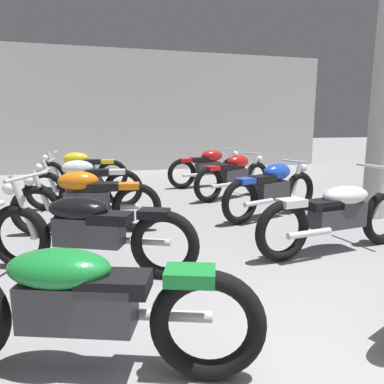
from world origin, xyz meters
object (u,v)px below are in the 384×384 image
(motorcycle_left_row_0, at_px, (76,302))
(motorcycle_right_row_3, at_px, (234,175))
(motorcycle_left_row_3, at_px, (84,183))
(motorcycle_left_row_4, at_px, (81,170))
(motorcycle_right_row_1, at_px, (338,213))
(motorcycle_right_row_2, at_px, (272,189))
(support_pillar, at_px, (382,114))
(motorcycle_left_row_1, at_px, (88,229))
(motorcycle_left_row_2, at_px, (86,200))
(motorcycle_right_row_4, at_px, (208,167))

(motorcycle_left_row_0, relative_size, motorcycle_right_row_3, 1.11)
(motorcycle_right_row_3, bearing_deg, motorcycle_left_row_3, -176.70)
(motorcycle_left_row_4, distance_m, motorcycle_right_row_3, 3.30)
(motorcycle_left_row_4, bearing_deg, motorcycle_right_row_1, -59.33)
(motorcycle_right_row_2, bearing_deg, motorcycle_right_row_3, 89.02)
(support_pillar, bearing_deg, motorcycle_left_row_3, 157.58)
(motorcycle_left_row_1, xyz_separation_m, motorcycle_right_row_2, (2.77, 1.46, 0.01))
(motorcycle_right_row_1, bearing_deg, motorcycle_left_row_4, 120.67)
(motorcycle_left_row_0, bearing_deg, motorcycle_right_row_1, 25.74)
(motorcycle_left_row_1, height_order, motorcycle_left_row_2, motorcycle_left_row_1)
(motorcycle_right_row_3, bearing_deg, motorcycle_left_row_0, -122.33)
(motorcycle_left_row_0, bearing_deg, motorcycle_right_row_3, 57.67)
(motorcycle_left_row_2, height_order, motorcycle_right_row_4, same)
(motorcycle_left_row_0, distance_m, motorcycle_left_row_4, 6.15)
(support_pillar, relative_size, motorcycle_right_row_4, 1.62)
(motorcycle_left_row_2, distance_m, motorcycle_right_row_2, 2.78)
(motorcycle_left_row_4, bearing_deg, motorcycle_left_row_2, -88.45)
(motorcycle_right_row_2, height_order, motorcycle_right_row_4, same)
(motorcycle_left_row_0, xyz_separation_m, motorcycle_left_row_1, (0.09, 1.51, 0.00))
(motorcycle_left_row_2, bearing_deg, motorcycle_right_row_3, 30.55)
(motorcycle_right_row_2, bearing_deg, motorcycle_right_row_4, 90.71)
(motorcycle_left_row_0, relative_size, motorcycle_right_row_4, 1.05)
(motorcycle_right_row_1, height_order, motorcycle_right_row_2, motorcycle_right_row_1)
(motorcycle_right_row_1, bearing_deg, motorcycle_left_row_3, 132.48)
(motorcycle_left_row_4, bearing_deg, motorcycle_right_row_3, -28.77)
(motorcycle_left_row_1, xyz_separation_m, motorcycle_left_row_3, (-0.03, 2.89, 0.01))
(support_pillar, height_order, motorcycle_right_row_3, support_pillar)
(motorcycle_left_row_0, xyz_separation_m, motorcycle_right_row_4, (2.82, 5.95, 0.01))
(motorcycle_left_row_0, bearing_deg, motorcycle_left_row_4, 90.04)
(motorcycle_left_row_3, relative_size, motorcycle_right_row_3, 1.05)
(motorcycle_left_row_0, bearing_deg, motorcycle_left_row_2, 88.36)
(motorcycle_left_row_3, height_order, motorcycle_right_row_4, same)
(motorcycle_left_row_3, distance_m, motorcycle_left_row_4, 1.75)
(motorcycle_left_row_4, xyz_separation_m, motorcycle_right_row_2, (2.86, -3.18, 0.00))
(motorcycle_left_row_2, distance_m, motorcycle_left_row_3, 1.49)
(motorcycle_left_row_4, distance_m, motorcycle_right_row_4, 2.83)
(motorcycle_left_row_0, xyz_separation_m, motorcycle_left_row_2, (0.08, 2.91, 0.01))
(support_pillar, xyz_separation_m, motorcycle_right_row_1, (-1.62, -1.22, -1.15))
(motorcycle_left_row_0, height_order, motorcycle_right_row_2, motorcycle_left_row_0)
(support_pillar, xyz_separation_m, motorcycle_left_row_1, (-4.36, -1.08, -1.15))
(motorcycle_left_row_0, height_order, motorcycle_right_row_3, motorcycle_left_row_0)
(motorcycle_left_row_1, bearing_deg, motorcycle_right_row_2, 27.83)
(motorcycle_left_row_2, bearing_deg, motorcycle_left_row_4, 91.55)
(motorcycle_left_row_2, height_order, motorcycle_left_row_3, same)
(support_pillar, distance_m, motorcycle_left_row_1, 4.64)
(support_pillar, distance_m, motorcycle_left_row_3, 4.89)
(motorcycle_right_row_4, bearing_deg, support_pillar, -64.20)
(support_pillar, xyz_separation_m, motorcycle_left_row_2, (-4.36, 0.32, -1.14))
(motorcycle_left_row_0, height_order, motorcycle_right_row_1, same)
(motorcycle_right_row_2, distance_m, motorcycle_right_row_4, 2.97)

